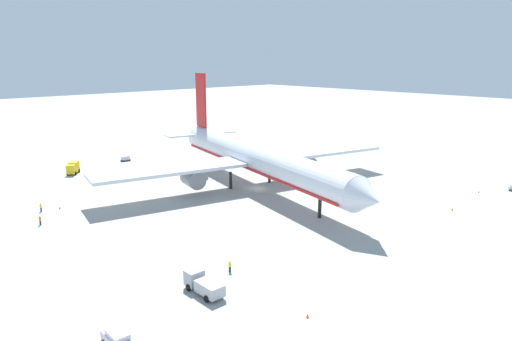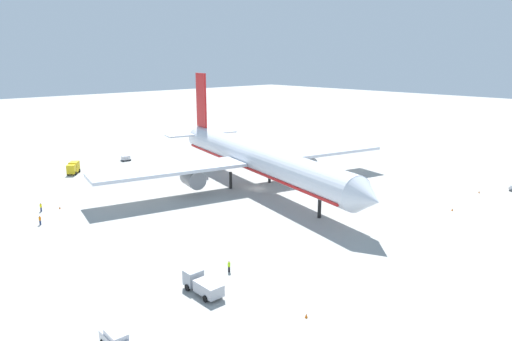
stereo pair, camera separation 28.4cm
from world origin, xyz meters
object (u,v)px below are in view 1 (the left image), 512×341
ground_worker_1 (230,266)px  traffic_cone_3 (452,209)px  service_truck_0 (73,168)px  ground_worker_0 (41,207)px  traffic_cone_4 (301,149)px  airliner (254,158)px  traffic_cone_2 (308,316)px  traffic_cone_1 (479,192)px  baggage_cart_1 (125,158)px  ground_worker_2 (40,220)px  traffic_cone_0 (60,208)px  service_van (117,339)px  service_truck_1 (203,284)px

ground_worker_1 → traffic_cone_3: bearing=79.7°
service_truck_0 → ground_worker_0: bearing=-33.3°
service_truck_0 → traffic_cone_4: 71.06m
airliner → ground_worker_0: bearing=-110.1°
traffic_cone_2 → traffic_cone_1: bearing=96.8°
traffic_cone_2 → ground_worker_0: bearing=-171.7°
baggage_cart_1 → traffic_cone_4: (23.34, 51.08, -0.54)m
ground_worker_2 → traffic_cone_0: (-6.87, 6.11, -0.59)m
traffic_cone_1 → traffic_cone_2: same height
service_truck_0 → baggage_cart_1: size_ratio=1.41×
service_van → traffic_cone_2: service_van is taller
traffic_cone_2 → ground_worker_1: bearing=175.9°
service_van → traffic_cone_4: size_ratio=7.75×
traffic_cone_1 → traffic_cone_4: (-61.63, 9.03, 0.00)m
traffic_cone_4 → service_truck_1: bearing=-55.5°
traffic_cone_1 → airliner: bearing=-138.1°
traffic_cone_3 → traffic_cone_2: bearing=-82.8°
traffic_cone_0 → traffic_cone_4: size_ratio=1.00×
service_van → traffic_cone_2: 21.46m
service_truck_0 → traffic_cone_1: service_truck_0 is taller
service_truck_0 → traffic_cone_0: (27.22, -13.97, -1.38)m
ground_worker_0 → ground_worker_1: 47.22m
service_truck_0 → service_van: service_truck_0 is taller
service_truck_1 → ground_worker_1: service_truck_1 is taller
traffic_cone_0 → service_truck_1: bearing=0.4°
ground_worker_2 → airliner: bearing=80.0°
service_van → baggage_cart_1: size_ratio=1.22×
service_van → ground_worker_1: 21.04m
service_truck_0 → traffic_cone_1: (79.92, 59.62, -1.38)m
traffic_cone_0 → traffic_cone_3: 78.66m
airliner → traffic_cone_1: 51.24m
ground_worker_0 → traffic_cone_0: 3.48m
ground_worker_0 → ground_worker_1: (46.13, 10.10, -0.04)m
ground_worker_1 → ground_worker_2: ground_worker_2 is taller
service_truck_0 → traffic_cone_2: size_ratio=8.97×
airliner → traffic_cone_2: airliner is taller
traffic_cone_1 → traffic_cone_2: bearing=-83.2°
service_van → service_truck_0: bearing=160.7°
service_truck_1 → baggage_cart_1: service_truck_1 is taller
ground_worker_0 → traffic_cone_1: ground_worker_0 is taller
baggage_cart_1 → ground_worker_1: bearing=-17.7°
service_truck_1 → ground_worker_1: bearing=110.5°
service_van → ground_worker_1: size_ratio=2.55×
service_truck_0 → traffic_cone_0: bearing=-27.2°
traffic_cone_3 → traffic_cone_4: 68.32m
airliner → baggage_cart_1: 48.26m
service_van → traffic_cone_0: bearing=165.3°
traffic_cone_1 → traffic_cone_4: same height
service_truck_1 → baggage_cart_1: size_ratio=1.80×
ground_worker_1 → ground_worker_0: bearing=-167.7°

